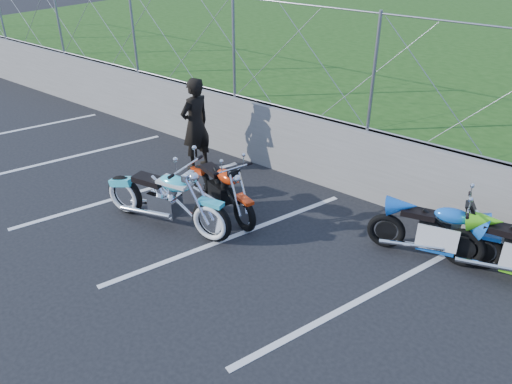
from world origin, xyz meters
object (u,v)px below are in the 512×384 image
Objects in this scene: naked_orange at (222,190)px; sportbike_blue at (437,233)px; cruiser_turquoise at (167,201)px; person_standing at (195,125)px.

naked_orange is 1.01× the size of sportbike_blue.
cruiser_turquoise is 2.30m from person_standing.
cruiser_turquoise is 4.23m from sportbike_blue.
person_standing is at bearing 164.41° from naked_orange.
naked_orange is at bearing -178.85° from sportbike_blue.
person_standing reaches higher than cruiser_turquoise.
sportbike_blue is at bearing 32.87° from naked_orange.
sportbike_blue is (3.41, 0.94, 0.01)m from naked_orange.
sportbike_blue is at bearing 93.36° from person_standing.
naked_orange is 1.95m from person_standing.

